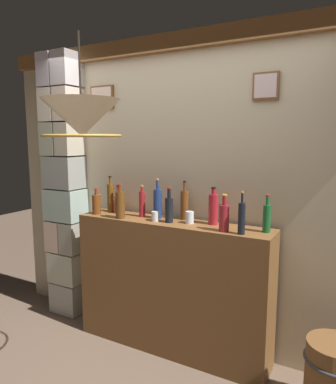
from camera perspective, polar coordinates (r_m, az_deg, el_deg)
The scene contains 19 objects.
panelled_rear_partition at distance 3.08m, azimuth 2.60°, elevation 1.36°, with size 3.77×0.15×2.64m.
stone_pillar at distance 3.70m, azimuth -15.84°, elevation 0.77°, with size 0.38×0.32×2.57m.
bar_shelf_unit at distance 3.09m, azimuth 0.46°, elevation -14.82°, with size 1.67×0.33×1.11m, color brown.
liquor_bottle_rum at distance 3.25m, azimuth -7.94°, elevation -1.83°, with size 0.07×0.07×0.26m.
liquor_bottle_port at distance 2.86m, azimuth 0.13°, elevation -2.70°, with size 0.07×0.07×0.29m.
liquor_bottle_vermouth at distance 3.03m, azimuth -7.65°, elevation -1.99°, with size 0.08×0.08×0.29m.
liquor_bottle_vodka at distance 3.08m, azimuth -4.16°, elevation -1.85°, with size 0.05×0.05×0.27m.
liquor_bottle_sherry at distance 2.56m, azimuth 11.68°, elevation -4.08°, with size 0.05×0.05×0.31m.
liquor_bottle_gin at distance 2.62m, azimuth 8.97°, elevation -3.94°, with size 0.07×0.07×0.27m.
liquor_bottle_brandy at distance 2.97m, azimuth 2.65°, elevation -2.00°, with size 0.07×0.07×0.32m.
liquor_bottle_mezcal at distance 2.66m, azimuth 15.51°, elevation -3.96°, with size 0.06×0.06×0.28m.
liquor_bottle_amaro at distance 3.32m, azimuth -9.17°, elevation -0.82°, with size 0.06×0.06×0.33m.
liquor_bottle_whiskey at distance 3.00m, azimuth -1.68°, elevation -1.78°, with size 0.07×0.07×0.34m.
liquor_bottle_tequila at distance 2.82m, azimuth 7.26°, elevation -2.64°, with size 0.08×0.08×0.30m.
liquor_bottle_bourbon at distance 3.24m, azimuth -11.36°, elevation -1.86°, with size 0.08×0.08×0.23m.
glass_tumbler_rocks at distance 2.92m, azimuth -2.03°, elevation -3.91°, with size 0.06×0.06×0.08m.
glass_tumbler_highball at distance 2.85m, azimuth 3.48°, elevation -4.07°, with size 0.07×0.07×0.10m.
pendant_lamp at distance 2.22m, azimuth -13.62°, elevation 11.26°, with size 0.47×0.47×0.60m.
wooden_barrel at distance 2.77m, azimuth 24.81°, elevation -25.72°, with size 0.37×0.37×0.52m.
Camera 1 is at (1.34, -1.65, 1.79)m, focal length 33.36 mm.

